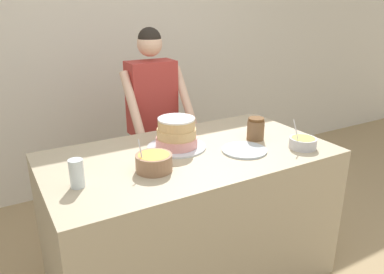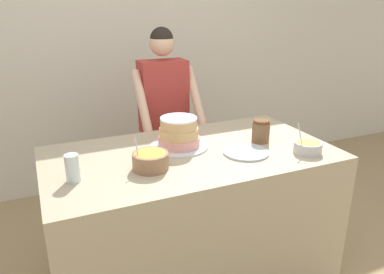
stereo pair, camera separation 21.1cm
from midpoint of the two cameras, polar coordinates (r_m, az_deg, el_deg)
The scene contains 9 objects.
wall_back at distance 3.59m, azimuth -15.21°, elevation 12.45°, with size 10.00×0.05×2.60m.
counter at distance 2.41m, azimuth -2.84°, elevation -12.18°, with size 1.70×0.92×0.89m.
person_baker at distance 2.93m, azimuth -8.09°, elevation 4.20°, with size 0.49×0.43×1.55m.
cake at distance 2.26m, azimuth -5.05°, elevation 0.32°, with size 0.36×0.36×0.19m.
frosting_bowl_yellow at distance 2.33m, azimuth 14.09°, elevation -0.85°, with size 0.16×0.16×0.18m.
frosting_bowl_orange at distance 1.98m, azimuth -8.88°, elevation -3.83°, with size 0.19×0.19×0.18m.
drinking_glass at distance 1.89m, azimuth -20.27°, elevation -5.30°, with size 0.07×0.07×0.14m.
ceramic_plate at distance 2.23m, azimuth 5.30°, elevation -2.05°, with size 0.27×0.27×0.01m.
stoneware_jar at distance 2.41m, azimuth 7.22°, elevation 1.19°, with size 0.11×0.11×0.14m.
Camera 1 is at (-1.01, -1.32, 1.73)m, focal length 35.00 mm.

